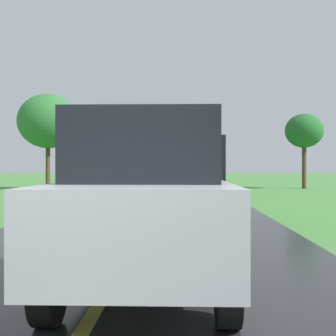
{
  "coord_description": "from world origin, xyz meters",
  "views": [
    {
      "loc": [
        0.83,
        -1.59,
        1.46
      ],
      "look_at": [
        0.35,
        13.97,
        1.4
      ],
      "focal_mm": 48.84,
      "sensor_mm": 36.0,
      "label": 1
    }
  ],
  "objects": [
    {
      "name": "following_car",
      "position": [
        0.45,
        3.52,
        1.07
      ],
      "size": [
        1.74,
        4.1,
        1.92
      ],
      "color": "#B7BABF",
      "rests_on": "road_surface"
    },
    {
      "name": "roadside_tree_mid_right",
      "position": [
        8.8,
        28.43,
        3.75
      ],
      "size": [
        2.47,
        2.47,
        4.9
      ],
      "color": "#4C3823",
      "rests_on": "ground"
    },
    {
      "name": "banana_truck_near",
      "position": [
        0.55,
        11.22,
        1.48
      ],
      "size": [
        2.38,
        5.82,
        2.8
      ],
      "color": "#2D2D30",
      "rests_on": "road_surface"
    },
    {
      "name": "roadside_tree_near_left",
      "position": [
        -7.62,
        26.91,
        4.29
      ],
      "size": [
        3.77,
        3.77,
        6.0
      ],
      "color": "#4C3823",
      "rests_on": "ground"
    },
    {
      "name": "banana_truck_far",
      "position": [
        0.54,
        22.36,
        1.47
      ],
      "size": [
        2.38,
        5.81,
        2.8
      ],
      "color": "#2D2D30",
      "rests_on": "road_surface"
    }
  ]
}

